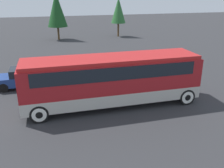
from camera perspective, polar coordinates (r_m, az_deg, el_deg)
ground_plane at (r=15.86m, az=0.00°, el=-4.74°), size 120.00×120.00×0.00m
tour_bus at (r=15.18m, az=0.35°, el=1.70°), size 10.77×2.63×3.11m
parked_car_near at (r=21.22m, az=-0.30°, el=3.87°), size 4.30×1.94×1.35m
parked_car_mid at (r=19.61m, az=-18.33°, el=1.50°), size 4.58×1.81×1.45m
tree_left at (r=37.62m, az=-12.53°, el=16.33°), size 2.82×2.82×6.72m
tree_center at (r=39.56m, az=1.47°, el=16.47°), size 2.22×2.22×5.86m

